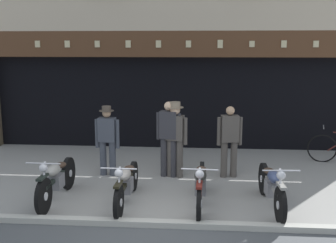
{
  "coord_description": "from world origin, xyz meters",
  "views": [
    {
      "loc": [
        0.72,
        -6.13,
        2.93
      ],
      "look_at": [
        0.04,
        2.74,
        1.25
      ],
      "focal_mm": 43.53,
      "sensor_mm": 36.0,
      "label": 1
    }
  ],
  "objects_px": {
    "salesman_right": "(229,139)",
    "advert_board_near": "(280,95)",
    "motorcycle_center_left": "(126,183)",
    "assistant_far_right": "(169,135)",
    "motorcycle_center": "(201,184)",
    "advert_board_far": "(317,96)",
    "motorcycle_center_right": "(272,186)",
    "motorcycle_left": "(56,179)",
    "salesman_left": "(107,138)",
    "shopkeeper_center": "(175,135)"
  },
  "relations": [
    {
      "from": "salesman_left",
      "to": "shopkeeper_center",
      "type": "distance_m",
      "value": 1.53
    },
    {
      "from": "motorcycle_left",
      "to": "motorcycle_center_right",
      "type": "relative_size",
      "value": 0.99
    },
    {
      "from": "advert_board_near",
      "to": "shopkeeper_center",
      "type": "bearing_deg",
      "value": -135.26
    },
    {
      "from": "salesman_right",
      "to": "shopkeeper_center",
      "type": "bearing_deg",
      "value": -4.01
    },
    {
      "from": "motorcycle_center_right",
      "to": "assistant_far_right",
      "type": "bearing_deg",
      "value": -42.9
    },
    {
      "from": "motorcycle_center_right",
      "to": "advert_board_near",
      "type": "xyz_separation_m",
      "value": [
        0.91,
        4.39,
        1.13
      ]
    },
    {
      "from": "motorcycle_left",
      "to": "shopkeeper_center",
      "type": "distance_m",
      "value": 2.74
    },
    {
      "from": "motorcycle_center",
      "to": "shopkeeper_center",
      "type": "distance_m",
      "value": 1.82
    },
    {
      "from": "motorcycle_center_left",
      "to": "motorcycle_center",
      "type": "relative_size",
      "value": 0.99
    },
    {
      "from": "assistant_far_right",
      "to": "motorcycle_center_left",
      "type": "bearing_deg",
      "value": 78.03
    },
    {
      "from": "salesman_right",
      "to": "motorcycle_center_left",
      "type": "bearing_deg",
      "value": 33.02
    },
    {
      "from": "motorcycle_center_right",
      "to": "salesman_right",
      "type": "height_order",
      "value": "salesman_right"
    },
    {
      "from": "salesman_right",
      "to": "advert_board_far",
      "type": "distance_m",
      "value": 3.75
    },
    {
      "from": "motorcycle_center",
      "to": "advert_board_near",
      "type": "xyz_separation_m",
      "value": [
        2.2,
        4.38,
        1.13
      ]
    },
    {
      "from": "motorcycle_center",
      "to": "advert_board_far",
      "type": "distance_m",
      "value": 5.54
    },
    {
      "from": "motorcycle_center_left",
      "to": "assistant_far_right",
      "type": "distance_m",
      "value": 1.88
    },
    {
      "from": "motorcycle_left",
      "to": "advert_board_near",
      "type": "height_order",
      "value": "advert_board_near"
    },
    {
      "from": "motorcycle_center_left",
      "to": "advert_board_near",
      "type": "xyz_separation_m",
      "value": [
        3.57,
        4.41,
        1.14
      ]
    },
    {
      "from": "motorcycle_left",
      "to": "shopkeeper_center",
      "type": "bearing_deg",
      "value": -142.36
    },
    {
      "from": "shopkeeper_center",
      "to": "assistant_far_right",
      "type": "height_order",
      "value": "same"
    },
    {
      "from": "assistant_far_right",
      "to": "motorcycle_left",
      "type": "bearing_deg",
      "value": 48.35
    },
    {
      "from": "motorcycle_center_left",
      "to": "motorcycle_center_right",
      "type": "xyz_separation_m",
      "value": [
        2.66,
        0.02,
        0.01
      ]
    },
    {
      "from": "motorcycle_left",
      "to": "salesman_right",
      "type": "height_order",
      "value": "salesman_right"
    },
    {
      "from": "motorcycle_center",
      "to": "assistant_far_right",
      "type": "height_order",
      "value": "assistant_far_right"
    },
    {
      "from": "motorcycle_center_left",
      "to": "shopkeeper_center",
      "type": "bearing_deg",
      "value": -114.64
    },
    {
      "from": "motorcycle_center_left",
      "to": "salesman_left",
      "type": "bearing_deg",
      "value": -65.49
    },
    {
      "from": "salesman_right",
      "to": "salesman_left",
      "type": "bearing_deg",
      "value": -6.62
    },
    {
      "from": "motorcycle_center_left",
      "to": "assistant_far_right",
      "type": "height_order",
      "value": "assistant_far_right"
    },
    {
      "from": "salesman_left",
      "to": "advert_board_near",
      "type": "distance_m",
      "value": 5.13
    },
    {
      "from": "salesman_left",
      "to": "assistant_far_right",
      "type": "distance_m",
      "value": 1.39
    },
    {
      "from": "salesman_left",
      "to": "advert_board_near",
      "type": "xyz_separation_m",
      "value": [
        4.3,
        2.73,
        0.67
      ]
    },
    {
      "from": "advert_board_far",
      "to": "motorcycle_center_right",
      "type": "bearing_deg",
      "value": -113.7
    },
    {
      "from": "advert_board_far",
      "to": "shopkeeper_center",
      "type": "bearing_deg",
      "value": -144.05
    },
    {
      "from": "advert_board_far",
      "to": "salesman_right",
      "type": "bearing_deg",
      "value": -134.13
    },
    {
      "from": "motorcycle_center",
      "to": "assistant_far_right",
      "type": "relative_size",
      "value": 1.19
    },
    {
      "from": "motorcycle_center",
      "to": "salesman_left",
      "type": "bearing_deg",
      "value": -36.07
    },
    {
      "from": "salesman_right",
      "to": "advert_board_far",
      "type": "relative_size",
      "value": 1.82
    },
    {
      "from": "motorcycle_center_right",
      "to": "salesman_right",
      "type": "relative_size",
      "value": 1.24
    },
    {
      "from": "salesman_right",
      "to": "advert_board_near",
      "type": "relative_size",
      "value": 1.68
    },
    {
      "from": "advert_board_near",
      "to": "advert_board_far",
      "type": "height_order",
      "value": "advert_board_near"
    },
    {
      "from": "motorcycle_left",
      "to": "salesman_right",
      "type": "distance_m",
      "value": 3.79
    },
    {
      "from": "motorcycle_center_right",
      "to": "salesman_right",
      "type": "distance_m",
      "value": 1.91
    },
    {
      "from": "motorcycle_center_right",
      "to": "shopkeeper_center",
      "type": "bearing_deg",
      "value": -44.74
    },
    {
      "from": "assistant_far_right",
      "to": "advert_board_far",
      "type": "bearing_deg",
      "value": -135.84
    },
    {
      "from": "motorcycle_left",
      "to": "assistant_far_right",
      "type": "xyz_separation_m",
      "value": [
        2.01,
        1.62,
        0.52
      ]
    },
    {
      "from": "advert_board_near",
      "to": "motorcycle_left",
      "type": "bearing_deg",
      "value": -138.53
    },
    {
      "from": "salesman_left",
      "to": "advert_board_near",
      "type": "bearing_deg",
      "value": -144.3
    },
    {
      "from": "assistant_far_right",
      "to": "advert_board_near",
      "type": "xyz_separation_m",
      "value": [
        2.91,
        2.73,
        0.6
      ]
    },
    {
      "from": "motorcycle_center_left",
      "to": "advert_board_far",
      "type": "distance_m",
      "value": 6.45
    },
    {
      "from": "motorcycle_center_left",
      "to": "shopkeeper_center",
      "type": "xyz_separation_m",
      "value": [
        0.8,
        1.67,
        0.55
      ]
    }
  ]
}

